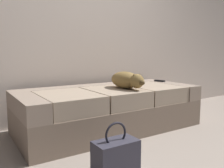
# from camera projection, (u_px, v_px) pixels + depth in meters

# --- Properties ---
(ground_plane) EXTENTS (10.00, 10.00, 0.00)m
(ground_plane) POSITION_uv_depth(u_px,v_px,m) (174.00, 161.00, 1.91)
(ground_plane) COLOR gray
(back_wall) EXTENTS (6.40, 0.10, 2.80)m
(back_wall) POSITION_uv_depth(u_px,v_px,m) (84.00, 11.00, 3.06)
(back_wall) COLOR beige
(back_wall) RESTS_ON ground
(couch) EXTENTS (2.02, 0.91, 0.47)m
(couch) POSITION_uv_depth(u_px,v_px,m) (110.00, 109.00, 2.70)
(couch) COLOR #806C5B
(couch) RESTS_ON ground
(dog_tan) EXTENTS (0.25, 0.55, 0.19)m
(dog_tan) POSITION_uv_depth(u_px,v_px,m) (127.00, 80.00, 2.61)
(dog_tan) COLOR olive
(dog_tan) RESTS_ON couch
(tv_remote) EXTENTS (0.08, 0.16, 0.02)m
(tv_remote) POSITION_uv_depth(u_px,v_px,m) (160.00, 81.00, 3.25)
(tv_remote) COLOR black
(tv_remote) RESTS_ON couch
(handbag) EXTENTS (0.32, 0.18, 0.38)m
(handbag) POSITION_uv_depth(u_px,v_px,m) (116.00, 156.00, 1.70)
(handbag) COLOR #363441
(handbag) RESTS_ON ground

